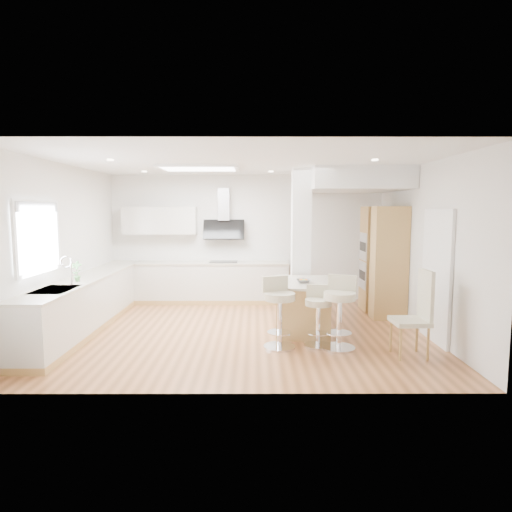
{
  "coord_description": "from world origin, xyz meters",
  "views": [
    {
      "loc": [
        0.19,
        -7.07,
        2.05
      ],
      "look_at": [
        0.2,
        0.4,
        1.23
      ],
      "focal_mm": 30.0,
      "sensor_mm": 36.0,
      "label": 1
    }
  ],
  "objects_px": {
    "peninsula": "(303,306)",
    "bar_stool_a": "(279,308)",
    "bar_stool_b": "(318,312)",
    "dining_chair": "(418,310)",
    "bar_stool_c": "(340,308)"
  },
  "relations": [
    {
      "from": "peninsula",
      "to": "bar_stool_a",
      "type": "bearing_deg",
      "value": -111.04
    },
    {
      "from": "bar_stool_b",
      "to": "bar_stool_a",
      "type": "bearing_deg",
      "value": -167.41
    },
    {
      "from": "bar_stool_a",
      "to": "bar_stool_b",
      "type": "bearing_deg",
      "value": -15.4
    },
    {
      "from": "bar_stool_a",
      "to": "dining_chair",
      "type": "xyz_separation_m",
      "value": [
        1.9,
        -0.37,
        0.06
      ]
    },
    {
      "from": "peninsula",
      "to": "bar_stool_b",
      "type": "distance_m",
      "value": 0.84
    },
    {
      "from": "bar_stool_a",
      "to": "bar_stool_c",
      "type": "xyz_separation_m",
      "value": [
        0.88,
        -0.05,
        0.01
      ]
    },
    {
      "from": "dining_chair",
      "to": "bar_stool_c",
      "type": "bearing_deg",
      "value": 160.81
    },
    {
      "from": "bar_stool_b",
      "to": "peninsula",
      "type": "bearing_deg",
      "value": 104.66
    },
    {
      "from": "bar_stool_b",
      "to": "bar_stool_c",
      "type": "height_order",
      "value": "bar_stool_c"
    },
    {
      "from": "bar_stool_b",
      "to": "dining_chair",
      "type": "relative_size",
      "value": 0.75
    },
    {
      "from": "peninsula",
      "to": "dining_chair",
      "type": "xyz_separation_m",
      "value": [
        1.44,
        -1.27,
        0.22
      ]
    },
    {
      "from": "dining_chair",
      "to": "peninsula",
      "type": "bearing_deg",
      "value": 136.97
    },
    {
      "from": "bar_stool_b",
      "to": "dining_chair",
      "type": "bearing_deg",
      "value": -12.66
    },
    {
      "from": "bar_stool_b",
      "to": "dining_chair",
      "type": "distance_m",
      "value": 1.39
    },
    {
      "from": "bar_stool_a",
      "to": "dining_chair",
      "type": "bearing_deg",
      "value": -33.17
    }
  ]
}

